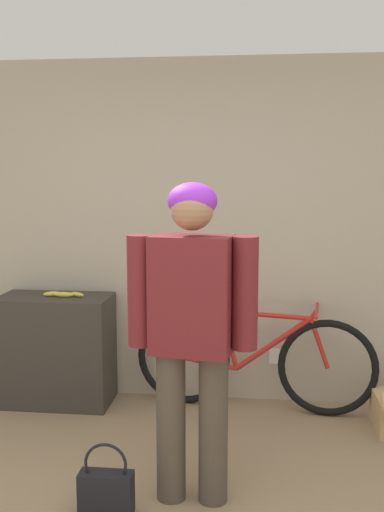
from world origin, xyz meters
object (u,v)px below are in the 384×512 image
object	(u,v)px
bicycle	(253,360)
banana	(63,294)
handbag	(106,491)
person	(192,319)

from	to	relation	value
bicycle	banana	distance (m)	1.50
bicycle	handbag	bearing A→B (deg)	-109.91
person	bicycle	size ratio (longest dim) A/B	0.96
bicycle	handbag	size ratio (longest dim) A/B	4.58
bicycle	banana	xyz separation A→B (m)	(-1.42, -0.04, 0.47)
bicycle	person	bearing A→B (deg)	-97.10
handbag	bicycle	bearing A→B (deg)	63.49
bicycle	banana	size ratio (longest dim) A/B	5.46
bicycle	handbag	world-z (taller)	bicycle
person	handbag	world-z (taller)	person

